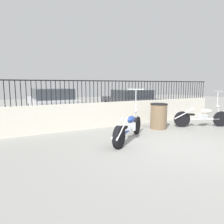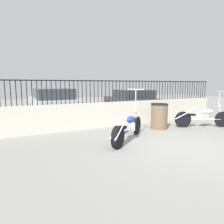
# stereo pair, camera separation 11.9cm
# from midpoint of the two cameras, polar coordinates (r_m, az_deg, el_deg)

# --- Properties ---
(ground_plane) EXTENTS (40.00, 40.00, 0.00)m
(ground_plane) POSITION_cam_midpoint_polar(r_m,az_deg,el_deg) (5.55, 19.71, -9.19)
(ground_plane) COLOR gray
(low_wall) EXTENTS (9.36, 0.18, 0.93)m
(low_wall) POSITION_cam_midpoint_polar(r_m,az_deg,el_deg) (7.80, 3.56, -0.39)
(low_wall) COLOR beige
(low_wall) RESTS_ON ground_plane
(fence_railing) EXTENTS (9.36, 0.04, 0.80)m
(fence_railing) POSITION_cam_midpoint_polar(r_m,az_deg,el_deg) (7.72, 3.62, 6.82)
(fence_railing) COLOR black
(fence_railing) RESTS_ON low_wall
(motorcycle_blue) EXTENTS (1.82, 1.52, 1.45)m
(motorcycle_blue) POSITION_cam_midpoint_polar(r_m,az_deg,el_deg) (5.63, 5.02, -4.69)
(motorcycle_blue) COLOR black
(motorcycle_blue) RESTS_ON ground_plane
(motorcycle_white) EXTENTS (1.96, 1.01, 1.36)m
(motorcycle_white) POSITION_cam_midpoint_polar(r_m,az_deg,el_deg) (8.14, 24.41, -1.27)
(motorcycle_white) COLOR black
(motorcycle_white) RESTS_ON ground_plane
(trash_bin) EXTENTS (0.61, 0.61, 0.91)m
(trash_bin) POSITION_cam_midpoint_polar(r_m,az_deg,el_deg) (7.34, 13.77, -1.16)
(trash_bin) COLOR brown
(trash_bin) RESTS_ON ground_plane
(car_silver) EXTENTS (1.78, 4.30, 1.40)m
(car_silver) POSITION_cam_midpoint_polar(r_m,az_deg,el_deg) (9.72, -16.18, 2.40)
(car_silver) COLOR black
(car_silver) RESTS_ON ground_plane
(car_dark_grey) EXTENTS (2.13, 4.09, 1.29)m
(car_dark_grey) POSITION_cam_midpoint_polar(r_m,az_deg,el_deg) (11.08, 5.94, 3.08)
(car_dark_grey) COLOR black
(car_dark_grey) RESTS_ON ground_plane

